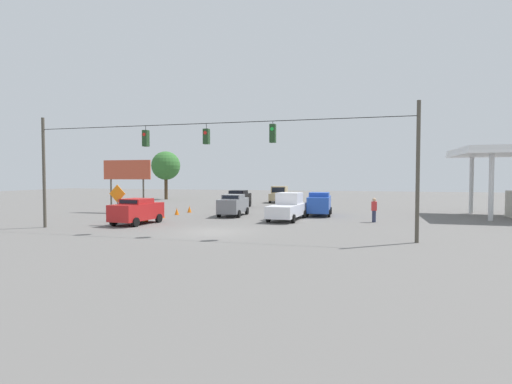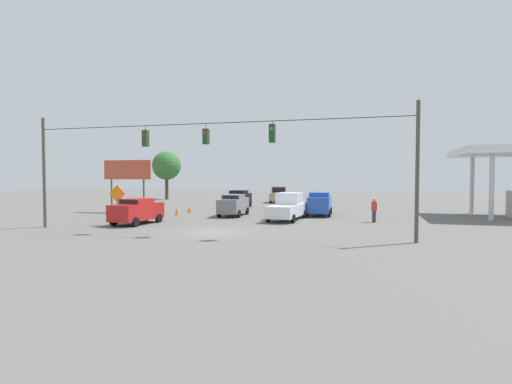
% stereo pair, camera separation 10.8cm
% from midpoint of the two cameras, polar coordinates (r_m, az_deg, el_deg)
% --- Properties ---
extents(ground_plane, '(140.00, 140.00, 0.00)m').
position_cam_midpoint_polar(ground_plane, '(24.84, -6.13, -5.69)').
color(ground_plane, '#605E5B').
extents(overhead_signal_span, '(23.48, 0.38, 7.31)m').
position_cam_midpoint_polar(overhead_signal_span, '(23.75, -6.97, 4.88)').
color(overhead_signal_span, '#4C473D').
rests_on(overhead_signal_span, ground_plane).
extents(sedan_red_parked_shoulder, '(2.39, 4.30, 1.83)m').
position_cam_midpoint_polar(sedan_red_parked_shoulder, '(29.82, -16.56, -2.58)').
color(sedan_red_parked_shoulder, red).
rests_on(sedan_red_parked_shoulder, ground_plane).
extents(pickup_truck_tan_withflow_deep, '(2.39, 5.57, 2.12)m').
position_cam_midpoint_polar(pickup_truck_tan_withflow_deep, '(52.05, 3.62, -0.41)').
color(pickup_truck_tan_withflow_deep, tan).
rests_on(pickup_truck_tan_withflow_deep, ground_plane).
extents(sedan_black_withflow_far, '(2.05, 4.18, 1.87)m').
position_cam_midpoint_polar(sedan_black_withflow_far, '(43.48, -2.40, -0.94)').
color(sedan_black_withflow_far, black).
rests_on(sedan_black_withflow_far, ground_plane).
extents(pickup_truck_white_crossing_near, '(2.45, 5.71, 2.12)m').
position_cam_midpoint_polar(pickup_truck_white_crossing_near, '(31.41, 4.65, -2.21)').
color(pickup_truck_white_crossing_near, silver).
rests_on(pickup_truck_white_crossing_near, ground_plane).
extents(sedan_grey_withflow_mid, '(2.12, 4.52, 1.85)m').
position_cam_midpoint_polar(sedan_grey_withflow_mid, '(34.51, -3.14, -1.82)').
color(sedan_grey_withflow_mid, slate).
rests_on(sedan_grey_withflow_mid, ground_plane).
extents(sedan_blue_oncoming_far, '(2.17, 4.41, 2.01)m').
position_cam_midpoint_polar(sedan_blue_oncoming_far, '(35.22, 9.15, -1.62)').
color(sedan_blue_oncoming_far, '#234CB2').
rests_on(sedan_blue_oncoming_far, ground_plane).
extents(traffic_cone_nearest, '(0.39, 0.39, 0.61)m').
position_cam_midpoint_polar(traffic_cone_nearest, '(31.43, -15.35, -3.52)').
color(traffic_cone_nearest, orange).
rests_on(traffic_cone_nearest, ground_plane).
extents(traffic_cone_second, '(0.39, 0.39, 0.61)m').
position_cam_midpoint_polar(traffic_cone_second, '(33.68, -13.10, -3.11)').
color(traffic_cone_second, orange).
rests_on(traffic_cone_second, ground_plane).
extents(traffic_cone_third, '(0.39, 0.39, 0.61)m').
position_cam_midpoint_polar(traffic_cone_third, '(36.05, -11.13, -2.74)').
color(traffic_cone_third, orange).
rests_on(traffic_cone_third, ground_plane).
extents(traffic_cone_fourth, '(0.39, 0.39, 0.61)m').
position_cam_midpoint_polar(traffic_cone_fourth, '(38.17, -9.37, -2.44)').
color(traffic_cone_fourth, orange).
rests_on(traffic_cone_fourth, ground_plane).
extents(roadside_billboard, '(4.97, 0.16, 4.94)m').
position_cam_midpoint_polar(roadside_billboard, '(39.67, -17.84, 2.59)').
color(roadside_billboard, '#4C473D').
rests_on(roadside_billboard, ground_plane).
extents(work_zone_sign, '(1.27, 0.06, 2.84)m').
position_cam_midpoint_polar(work_zone_sign, '(29.68, -19.09, -0.64)').
color(work_zone_sign, slate).
rests_on(work_zone_sign, ground_plane).
extents(pedestrian, '(0.40, 0.28, 1.82)m').
position_cam_midpoint_polar(pedestrian, '(30.96, 16.62, -2.46)').
color(pedestrian, '#2D334C').
rests_on(pedestrian, ground_plane).
extents(tree_horizon_left, '(4.17, 4.17, 7.04)m').
position_cam_midpoint_polar(tree_horizon_left, '(59.95, -12.61, 3.67)').
color(tree_horizon_left, '#4C3823').
rests_on(tree_horizon_left, ground_plane).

